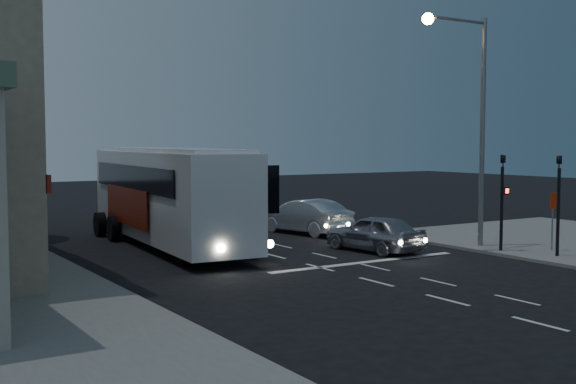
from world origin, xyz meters
TOP-DOWN VIEW (x-y plane):
  - ground at (0.00, 0.00)m, footprint 120.00×120.00m
  - road_markings at (1.29, 3.31)m, footprint 8.00×30.55m
  - tour_bus at (-2.36, 9.43)m, footprint 3.81×13.25m
  - car_suv at (3.86, 3.80)m, footprint 2.21×4.42m
  - car_sedan_a at (4.61, 9.82)m, footprint 2.55×5.08m
  - car_sedan_b at (4.14, 16.03)m, footprint 2.91×4.98m
  - car_sedan_c at (3.85, 21.46)m, footprint 3.58×6.24m
  - car_extra at (4.54, 26.74)m, footprint 1.93×4.91m
  - traffic_signal_main at (7.60, 0.78)m, footprint 0.25×0.35m
  - traffic_signal_side at (8.30, -1.20)m, footprint 0.18×0.15m
  - regulatory_sign at (9.30, -0.24)m, footprint 0.45×0.12m
  - streetlight at (7.34, 2.20)m, footprint 3.32×0.44m

SIDE VIEW (x-z plane):
  - ground at x=0.00m, z-range 0.00..0.00m
  - road_markings at x=1.29m, z-range 0.00..0.01m
  - car_sedan_b at x=4.14m, z-range 0.00..1.35m
  - car_suv at x=3.86m, z-range 0.00..1.45m
  - car_extra at x=4.54m, z-range 0.00..1.59m
  - car_sedan_a at x=4.61m, z-range 0.00..1.60m
  - car_sedan_c at x=3.85m, z-range 0.00..1.64m
  - regulatory_sign at x=9.30m, z-range 0.50..2.70m
  - tour_bus at x=-2.36m, z-range 0.16..4.17m
  - traffic_signal_main at x=7.60m, z-range 0.37..4.47m
  - traffic_signal_side at x=8.30m, z-range 0.37..4.47m
  - streetlight at x=7.34m, z-range 1.23..10.23m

